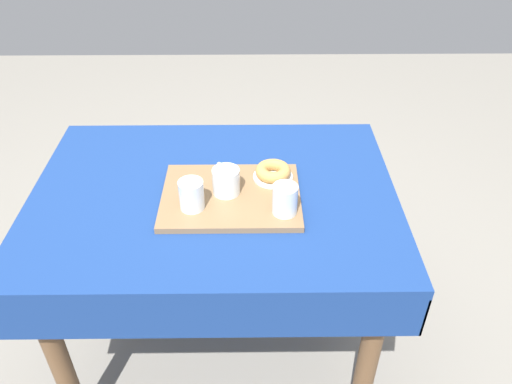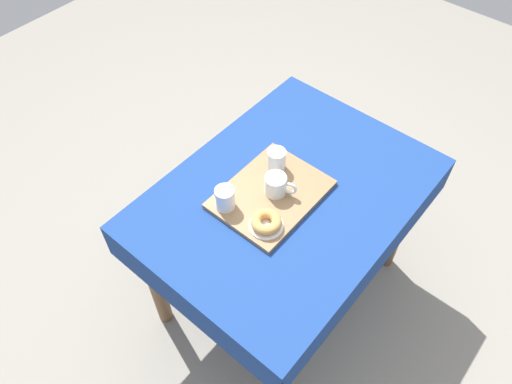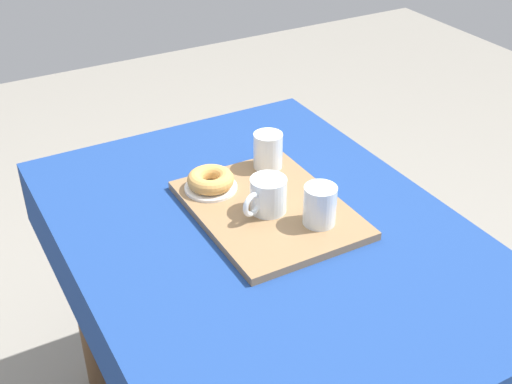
{
  "view_description": "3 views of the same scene",
  "coord_description": "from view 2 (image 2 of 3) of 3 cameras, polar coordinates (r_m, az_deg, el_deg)",
  "views": [
    {
      "loc": [
        0.12,
        -1.25,
        1.69
      ],
      "look_at": [
        0.13,
        -0.07,
        0.81
      ],
      "focal_mm": 35.53,
      "sensor_mm": 36.0,
      "label": 1
    },
    {
      "loc": [
        0.97,
        0.66,
        2.19
      ],
      "look_at": [
        0.1,
        -0.08,
        0.79
      ],
      "focal_mm": 34.37,
      "sensor_mm": 36.0,
      "label": 2
    },
    {
      "loc": [
        -1.04,
        0.6,
        1.61
      ],
      "look_at": [
        0.12,
        -0.04,
        0.77
      ],
      "focal_mm": 47.12,
      "sensor_mm": 36.0,
      "label": 3
    }
  ],
  "objects": [
    {
      "name": "water_glass_near",
      "position": [
        1.76,
        -3.63,
        -0.83
      ],
      "size": [
        0.07,
        0.07,
        0.09
      ],
      "color": "white",
      "rests_on": "serving_tray"
    },
    {
      "name": "sugar_donut_left",
      "position": [
        1.71,
        1.2,
        -3.49
      ],
      "size": [
        0.11,
        0.11,
        0.04
      ],
      "primitive_type": "torus",
      "color": "tan",
      "rests_on": "donut_plate_left"
    },
    {
      "name": "tea_mug_left",
      "position": [
        1.8,
        2.35,
        0.78
      ],
      "size": [
        0.08,
        0.12,
        0.08
      ],
      "color": "white",
      "rests_on": "serving_tray"
    },
    {
      "name": "serving_tray",
      "position": [
        1.83,
        1.75,
        -0.24
      ],
      "size": [
        0.41,
        0.32,
        0.02
      ],
      "primitive_type": "cube",
      "color": "olive",
      "rests_on": "dining_table"
    },
    {
      "name": "dining_table",
      "position": [
        1.95,
        3.55,
        -2.26
      ],
      "size": [
        1.12,
        0.83,
        0.76
      ],
      "color": "navy",
      "rests_on": "ground"
    },
    {
      "name": "water_glass_far",
      "position": [
        1.88,
        2.38,
        3.65
      ],
      "size": [
        0.07,
        0.07,
        0.09
      ],
      "color": "white",
      "rests_on": "serving_tray"
    },
    {
      "name": "donut_plate_left",
      "position": [
        1.73,
        1.19,
        -3.91
      ],
      "size": [
        0.12,
        0.12,
        0.01
      ],
      "primitive_type": "cylinder",
      "color": "white",
      "rests_on": "serving_tray"
    },
    {
      "name": "ground_plane",
      "position": [
        2.48,
        2.83,
        -11.02
      ],
      "size": [
        6.0,
        6.0,
        0.0
      ],
      "primitive_type": "plane",
      "color": "gray"
    }
  ]
}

